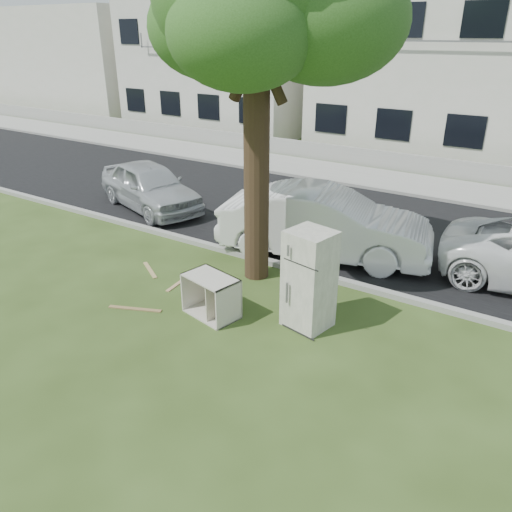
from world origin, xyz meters
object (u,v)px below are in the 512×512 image
Objects in this scene: fridge at (309,280)px; car_center at (325,223)px; cabinet at (211,296)px; car_left at (150,186)px.

fridge is 0.37× the size of car_center.
car_center is at bearing 93.41° from cabinet.
cabinet is 0.25× the size of car_left.
cabinet is 3.80m from car_center.
car_center is at bearing 122.38° from fridge.
car_left is at bearing 166.49° from fridge.
cabinet is at bearing -108.17° from car_left.
cabinet is at bearing -146.69° from fridge.
car_center is (0.57, 3.73, 0.42)m from cabinet.
car_center is 6.05m from car_left.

